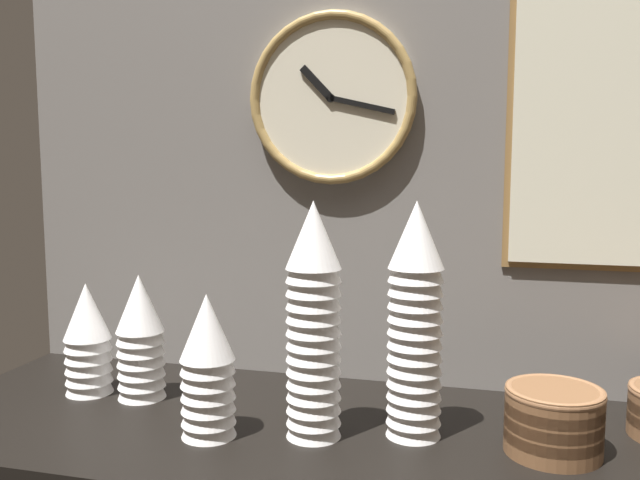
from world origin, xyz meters
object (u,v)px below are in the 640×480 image
cup_stack_center_right (415,320)px  cup_stack_center (313,321)px  cup_stack_far_left (88,338)px  bowl_stack_right (554,418)px  wall_clock (332,98)px  cup_stack_center_left (208,366)px  cup_stack_left (140,337)px

cup_stack_center_right → cup_stack_center: same height
cup_stack_far_left → bowl_stack_right: bearing=-3.7°
cup_stack_center_right → wall_clock: (-19.96, 24.15, 37.90)cm
cup_stack_far_left → bowl_stack_right: size_ratio=1.44×
cup_stack_center_left → bowl_stack_right: bearing=8.0°
cup_stack_center_right → cup_stack_far_left: (-63.90, 4.42, -8.63)cm
cup_stack_center → bowl_stack_right: cup_stack_center is taller
cup_stack_center_right → cup_stack_center: 16.51cm
bowl_stack_right → cup_stack_far_left: bearing=176.3°
cup_stack_far_left → wall_clock: size_ratio=0.64×
cup_stack_left → cup_stack_center: size_ratio=0.61×
cup_stack_center_right → cup_stack_far_left: cup_stack_center_right is taller
cup_stack_left → bowl_stack_right: cup_stack_left is taller
cup_stack_center_right → cup_stack_center_left: size_ratio=1.63×
cup_stack_left → cup_stack_center: 38.53cm
bowl_stack_right → cup_stack_center_right: bearing=176.9°
cup_stack_center → cup_stack_left: bearing=166.1°
cup_stack_center_right → bowl_stack_right: cup_stack_center_right is taller
wall_clock → bowl_stack_right: bearing=-31.2°
bowl_stack_right → wall_clock: wall_clock is taller
cup_stack_center → wall_clock: size_ratio=1.15×
wall_clock → cup_stack_center_left: bearing=-111.1°
cup_stack_center → cup_stack_center_left: size_ratio=1.63×
cup_stack_center → bowl_stack_right: bearing=5.0°
cup_stack_left → cup_stack_center: (36.67, -9.10, 7.55)cm
cup_stack_left → cup_stack_far_left: cup_stack_left is taller
wall_clock → cup_stack_center_right: bearing=-50.4°
cup_stack_center_right → wall_clock: bearing=129.6°
cup_stack_center_right → bowl_stack_right: size_ratio=2.58×
cup_stack_center_right → cup_stack_center_left: (-32.69, -8.82, -7.55)cm
cup_stack_left → cup_stack_center_left: same height
bowl_stack_right → wall_clock: bearing=148.8°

